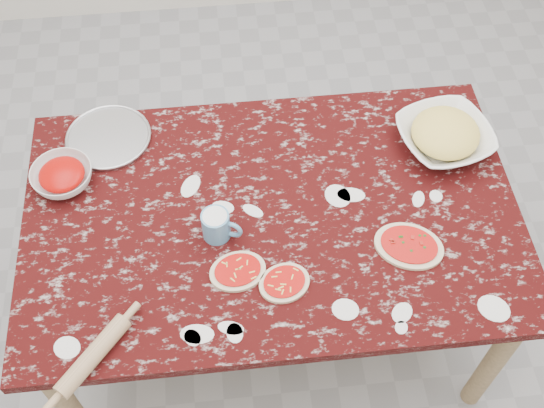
% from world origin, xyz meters
% --- Properties ---
extents(ground, '(4.00, 4.00, 0.00)m').
position_xyz_m(ground, '(0.00, 0.00, 0.00)').
color(ground, gray).
extents(worktable, '(1.60, 1.00, 0.75)m').
position_xyz_m(worktable, '(0.00, 0.00, 0.67)').
color(worktable, black).
rests_on(worktable, ground).
extents(pizza_tray, '(0.37, 0.37, 0.01)m').
position_xyz_m(pizza_tray, '(-0.53, 0.37, 0.76)').
color(pizza_tray, '#B2B2B7').
rests_on(pizza_tray, worktable).
extents(sauce_bowl, '(0.22, 0.22, 0.06)m').
position_xyz_m(sauce_bowl, '(-0.67, 0.20, 0.78)').
color(sauce_bowl, white).
rests_on(sauce_bowl, worktable).
extents(cheese_bowl, '(0.38, 0.38, 0.08)m').
position_xyz_m(cheese_bowl, '(0.62, 0.22, 0.79)').
color(cheese_bowl, white).
rests_on(cheese_bowl, worktable).
extents(flour_mug, '(0.13, 0.09, 0.10)m').
position_xyz_m(flour_mug, '(-0.18, -0.06, 0.80)').
color(flour_mug, '#518DB8').
rests_on(flour_mug, worktable).
extents(pizza_left, '(0.20, 0.17, 0.02)m').
position_xyz_m(pizza_left, '(-0.13, -0.21, 0.76)').
color(pizza_left, beige).
rests_on(pizza_left, worktable).
extents(pizza_mid, '(0.19, 0.17, 0.02)m').
position_xyz_m(pizza_mid, '(0.01, -0.26, 0.76)').
color(pizza_mid, beige).
rests_on(pizza_mid, worktable).
extents(pizza_right, '(0.26, 0.24, 0.02)m').
position_xyz_m(pizza_right, '(0.41, -0.17, 0.76)').
color(pizza_right, beige).
rests_on(pizza_right, worktable).
extents(rolling_pin, '(0.21, 0.23, 0.05)m').
position_xyz_m(rolling_pin, '(-0.54, -0.44, 0.78)').
color(rolling_pin, tan).
rests_on(rolling_pin, worktable).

